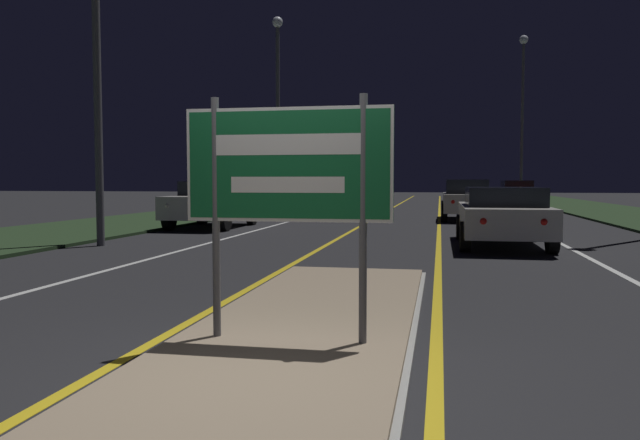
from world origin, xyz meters
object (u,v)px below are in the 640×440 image
streetlight_left_near (96,13)px  streetlight_left_far (278,90)px  streetlight_right_far (523,95)px  car_approaching_0 (213,203)px  car_receding_0 (502,214)px  car_receding_1 (466,199)px  car_receding_3 (461,192)px  car_receding_2 (516,193)px  highway_sign (288,174)px  car_approaching_1 (354,197)px

streetlight_left_near → streetlight_left_far: size_ratio=0.95×
streetlight_right_far → car_approaching_0: (-12.47, -23.59, -6.32)m
car_receding_0 → car_receding_1: size_ratio=0.99×
streetlight_left_near → streetlight_right_far: bearing=66.3°
car_receding_1 → car_receding_3: (0.49, 21.02, -0.13)m
streetlight_left_far → car_receding_0: size_ratio=1.95×
streetlight_right_far → car_receding_1: 19.67m
streetlight_right_far → streetlight_left_near: bearing=-113.7°
car_receding_2 → car_approaching_0: 21.25m
streetlight_right_far → car_receding_3: 7.98m
car_approaching_0 → car_receding_1: bearing=33.5°
car_receding_1 → car_approaching_0: 9.87m
streetlight_right_far → car_approaching_0: 27.43m
highway_sign → car_approaching_1: size_ratio=0.45×
streetlight_right_far → car_receding_2: streetlight_right_far is taller
car_receding_1 → car_approaching_1: (-5.13, 5.63, -0.09)m
car_receding_1 → car_receding_2: bearing=75.2°
car_receding_3 → car_approaching_1: bearing=-110.1°
streetlight_left_near → car_approaching_0: size_ratio=1.97×
car_receding_3 → car_receding_1: bearing=-91.3°
highway_sign → car_receding_2: highway_sign is taller
car_receding_1 → car_approaching_1: 7.62m
car_approaching_1 → streetlight_left_near: bearing=-102.0°
streetlight_left_near → car_receding_0: (9.19, 1.70, -4.61)m
streetlight_right_far → car_receding_3: streetlight_right_far is taller
car_receding_0 → car_receding_1: car_receding_1 is taller
car_receding_0 → car_approaching_1: (-5.57, 15.38, -0.00)m
highway_sign → streetlight_left_near: size_ratio=0.24×
streetlight_right_far → highway_sign: bearing=-99.9°
streetlight_left_far → car_approaching_1: size_ratio=1.92×
streetlight_left_far → car_receding_2: streetlight_left_far is taller
car_receding_0 → car_approaching_0: (-8.67, 4.30, 0.07)m
car_receding_3 → car_receding_2: bearing=-72.0°
streetlight_left_near → streetlight_left_far: bearing=89.5°
car_receding_0 → highway_sign: bearing=-105.9°
highway_sign → car_approaching_1: bearing=96.5°
streetlight_left_far → car_receding_3: 19.75m
car_receding_0 → car_receding_2: (2.85, 22.16, 0.07)m
streetlight_right_far → car_approaching_0: size_ratio=2.46×
streetlight_left_near → car_receding_2: 27.10m
car_receding_3 → car_approaching_0: size_ratio=0.94×
streetlight_left_near → car_approaching_1: (3.62, 17.08, -4.61)m
car_receding_2 → car_receding_3: (-2.79, 8.61, -0.12)m
car_receding_2 → car_approaching_1: (-8.42, -6.78, -0.08)m
streetlight_left_far → streetlight_right_far: 18.96m
highway_sign → car_approaching_0: highway_sign is taller
car_receding_1 → car_receding_3: car_receding_1 is taller
car_receding_2 → car_receding_0: bearing=-97.3°
streetlight_right_far → car_receding_1: streetlight_right_far is taller
car_receding_1 → car_receding_0: bearing=-87.4°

